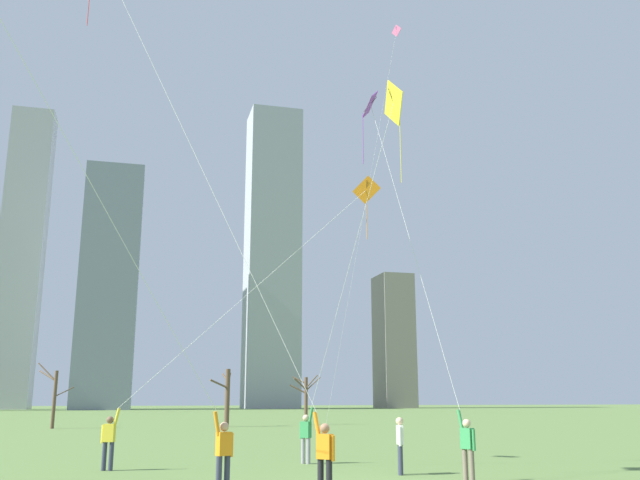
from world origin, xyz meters
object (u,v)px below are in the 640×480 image
kite_flyer_midfield_right_white (179,369)px  bare_tree_rightmost (54,395)px  bare_tree_leftmost (305,397)px  bystander_strolling_midfield (400,442)px  bare_tree_center (227,396)px  kite_flyer_foreground_right_purple (442,358)px  distant_kite_drifting_right_pink (385,94)px  kite_flyer_foreground_left_red (258,305)px  kite_flyer_midfield_center_yellow (326,358)px  kite_flyer_midfield_left_orange (145,404)px

kite_flyer_midfield_right_white → bare_tree_rightmost: 40.08m
bare_tree_leftmost → bystander_strolling_midfield: bearing=-99.2°
bare_tree_center → bare_tree_rightmost: bare_tree_rightmost is taller
bystander_strolling_midfield → bare_tree_rightmost: 38.13m
kite_flyer_foreground_right_purple → distant_kite_drifting_right_pink: bearing=73.6°
kite_flyer_foreground_right_purple → bare_tree_center: 37.12m
bystander_strolling_midfield → distant_kite_drifting_right_pink: distant_kite_drifting_right_pink is taller
kite_flyer_foreground_left_red → bare_tree_leftmost: bearing=75.1°
kite_flyer_midfield_center_yellow → bystander_strolling_midfield: 4.16m
bare_tree_center → bystander_strolling_midfield: bearing=-88.8°
kite_flyer_foreground_left_red → kite_flyer_midfield_center_yellow: bearing=61.7°
kite_flyer_foreground_left_red → bystander_strolling_midfield: 6.86m
kite_flyer_midfield_right_white → bare_tree_center: 40.04m
kite_flyer_foreground_left_red → kite_flyer_midfield_right_white: size_ratio=1.02×
kite_flyer_foreground_right_purple → bare_tree_center: bearing=92.5°
kite_flyer_midfield_left_orange → bare_tree_rightmost: size_ratio=2.04×
kite_flyer_foreground_right_purple → bystander_strolling_midfield: kite_flyer_foreground_right_purple is taller
bare_tree_center → bare_tree_leftmost: bearing=20.2°
kite_flyer_midfield_right_white → bare_tree_rightmost: (-6.91, 39.48, -0.43)m
bystander_strolling_midfield → distant_kite_drifting_right_pink: 28.52m
kite_flyer_midfield_center_yellow → bare_tree_leftmost: (7.67, 35.34, -1.20)m
kite_flyer_foreground_right_purple → kite_flyer_midfield_center_yellow: bearing=118.0°
kite_flyer_midfield_left_orange → bare_tree_leftmost: 37.60m
kite_flyer_foreground_right_purple → kite_flyer_midfield_center_yellow: (-2.29, 4.29, 0.18)m
bare_tree_center → distant_kite_drifting_right_pink: bearing=-66.0°
kite_flyer_foreground_right_purple → kite_flyer_midfield_left_orange: (-8.12, 4.54, -1.30)m
kite_flyer_midfield_right_white → bare_tree_rightmost: bearing=99.9°
kite_flyer_foreground_right_purple → distant_kite_drifting_right_pink: 27.64m
kite_flyer_midfield_center_yellow → kite_flyer_foreground_right_purple: bearing=-62.0°
bare_tree_center → kite_flyer_midfield_center_yellow: bearing=-91.2°
bare_tree_leftmost → bare_tree_center: 7.43m
bare_tree_center → bare_tree_rightmost: 12.83m
bystander_strolling_midfield → bare_tree_center: bare_tree_center is taller
kite_flyer_foreground_right_purple → kite_flyer_foreground_left_red: kite_flyer_foreground_left_red is taller
bare_tree_center → kite_flyer_foreground_left_red: bearing=-96.0°
kite_flyer_midfield_left_orange → bare_tree_rightmost: bearing=101.0°
kite_flyer_foreground_right_purple → bare_tree_center: size_ratio=2.92×
kite_flyer_midfield_right_white → bare_tree_rightmost: size_ratio=3.26×
kite_flyer_foreground_right_purple → kite_flyer_midfield_center_yellow: 4.86m
kite_flyer_midfield_center_yellow → distant_kite_drifting_right_pink: 25.20m
kite_flyer_foreground_left_red → distant_kite_drifting_right_pink: bearing=62.3°
kite_flyer_midfield_center_yellow → bare_tree_leftmost: 36.19m
kite_flyer_foreground_right_purple → kite_flyer_midfield_right_white: 7.93m
bare_tree_leftmost → bare_tree_center: size_ratio=0.92×
kite_flyer_midfield_right_white → bare_tree_center: (5.92, 39.60, -0.42)m
bare_tree_rightmost → bare_tree_leftmost: bearing=7.7°
kite_flyer_foreground_right_purple → bystander_strolling_midfield: size_ratio=8.00×
kite_flyer_midfield_left_orange → bystander_strolling_midfield: kite_flyer_midfield_left_orange is taller
kite_flyer_midfield_center_yellow → bystander_strolling_midfield: (1.45, -2.93, -2.57)m
bystander_strolling_midfield → bare_tree_rightmost: size_ratio=0.34×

